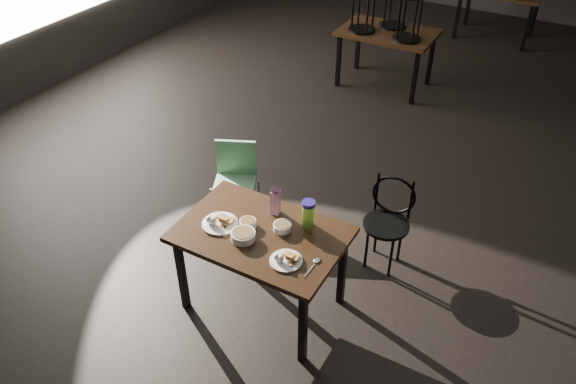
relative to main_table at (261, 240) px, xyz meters
The scene contains 12 objects.
main_table is the anchor object (origin of this frame).
plate_left 0.33m from the main_table, 166.45° to the right, with size 0.26×0.26×0.09m.
plate_right 0.36m from the main_table, 29.96° to the right, with size 0.23×0.23×0.07m.
bowl_near 0.16m from the main_table, behind, with size 0.12×0.12×0.05m.
bowl_far 0.19m from the main_table, 39.96° to the left, with size 0.13×0.13×0.05m.
bowl_big 0.18m from the main_table, 121.29° to the right, with size 0.18×0.18×0.06m.
juice_carton 0.31m from the main_table, 94.55° to the left, with size 0.07×0.07×0.25m.
water_bottle 0.40m from the main_table, 41.54° to the left, with size 0.11×0.11×0.22m.
spoon 0.50m from the main_table, ahead, with size 0.05×0.21×0.01m.
bentwood_chair 1.16m from the main_table, 56.14° to the left, with size 0.39×0.39×0.80m.
school_chair 1.13m from the main_table, 133.75° to the left, with size 0.48×0.48×0.79m.
bg_table_left 4.14m from the main_table, 98.54° to the left, with size 1.20×0.80×1.48m.
Camera 1 is at (1.13, -4.26, 3.41)m, focal length 35.00 mm.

